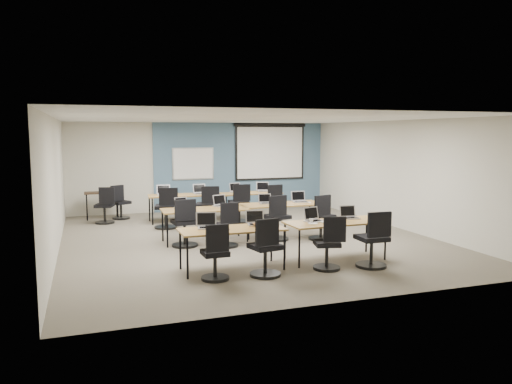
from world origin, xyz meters
name	(u,v)px	position (x,y,z in m)	size (l,w,h in m)	color
floor	(248,239)	(0.00, 0.00, 0.00)	(8.00, 9.00, 0.02)	#6B6354
ceiling	(247,119)	(0.00, 0.00, 2.70)	(8.00, 9.00, 0.02)	white
wall_back	(202,167)	(0.00, 4.50, 1.35)	(8.00, 0.04, 2.70)	beige
wall_front	(347,208)	(0.00, -4.50, 1.35)	(8.00, 0.04, 2.70)	beige
wall_left	(55,186)	(-4.00, 0.00, 1.35)	(0.04, 9.00, 2.70)	beige
wall_right	(400,175)	(4.00, 0.00, 1.35)	(0.04, 9.00, 2.70)	beige
blue_accent_panel	(241,166)	(1.25, 4.47, 1.35)	(5.50, 0.04, 2.70)	#3D5977
whiteboard	(193,164)	(-0.30, 4.43, 1.45)	(1.28, 0.03, 0.98)	#B4BBC0
projector_screen	(270,149)	(2.20, 4.41, 1.89)	(2.40, 0.10, 1.82)	black
training_table_front_left	(232,231)	(-1.05, -2.35, 0.69)	(1.83, 0.76, 0.73)	#9F703C
training_table_front_right	(335,224)	(0.99, -2.31, 0.69)	(1.89, 0.79, 0.73)	#985B30
training_table_mid_left	(205,211)	(-0.97, 0.04, 0.69)	(1.88, 0.78, 0.73)	#9B582C
training_table_mid_right	(281,205)	(0.90, 0.24, 0.69)	(1.94, 0.81, 0.73)	brown
training_table_back_left	(182,196)	(-0.98, 2.71, 0.68)	(1.78, 0.74, 0.73)	#A67033
training_table_back_right	(251,194)	(0.92, 2.55, 0.68)	(1.70, 0.71, 0.73)	#99572A
laptop_0	(207,224)	(-1.44, -2.15, 0.80)	(0.36, 0.30, 0.27)	#A6A6AB
mouse_0	(222,228)	(-1.21, -2.30, 0.74)	(0.06, 0.10, 0.04)	white
task_chair_0	(216,257)	(-1.48, -2.89, 0.39)	(0.46, 0.46, 0.95)	black
laptop_1	(256,221)	(-0.52, -2.13, 0.79)	(0.33, 0.28, 0.25)	#B9B9BB
mouse_1	(267,226)	(-0.41, -2.37, 0.74)	(0.06, 0.10, 0.03)	white
task_chair_1	(266,252)	(-0.64, -2.96, 0.41)	(0.52, 0.52, 1.00)	black
laptop_2	(313,218)	(0.61, -2.15, 0.79)	(0.35, 0.29, 0.26)	silver
mouse_2	(322,222)	(0.70, -2.36, 0.74)	(0.06, 0.10, 0.04)	white
task_chair_2	(329,248)	(0.54, -2.93, 0.40)	(0.48, 0.48, 0.96)	black
laptop_3	(350,215)	(1.41, -2.09, 0.79)	(0.32, 0.27, 0.24)	silver
mouse_3	(369,219)	(1.68, -2.36, 0.74)	(0.06, 0.09, 0.03)	white
task_chair_3	(373,244)	(1.36, -3.04, 0.42)	(0.55, 0.55, 1.02)	black
laptop_4	(182,205)	(-1.43, 0.36, 0.79)	(0.30, 0.25, 0.23)	#B5B5B7
mouse_4	(191,209)	(-1.27, 0.04, 0.74)	(0.06, 0.09, 0.03)	white
task_chair_4	(185,227)	(-1.49, -0.35, 0.43)	(0.55, 0.55, 1.03)	black
laptop_5	(220,203)	(-0.54, 0.33, 0.79)	(0.33, 0.28, 0.25)	silver
mouse_5	(234,206)	(-0.29, 0.10, 0.74)	(0.05, 0.09, 0.03)	white
task_chair_5	(228,229)	(-0.65, -0.66, 0.39)	(0.47, 0.47, 0.96)	black
laptop_6	(266,201)	(0.57, 0.37, 0.79)	(0.30, 0.25, 0.23)	#B1B2B9
mouse_6	(277,204)	(0.79, 0.16, 0.74)	(0.06, 0.10, 0.04)	white
task_chair_6	(277,222)	(0.57, -0.38, 0.43)	(0.55, 0.55, 1.03)	black
laptop_7	(300,199)	(1.43, 0.34, 0.79)	(0.34, 0.29, 0.26)	#B2B2B9
mouse_7	(310,202)	(1.60, 0.12, 0.74)	(0.06, 0.10, 0.03)	white
task_chair_7	(321,221)	(1.52, -0.65, 0.43)	(0.57, 0.55, 1.03)	black
laptop_8	(164,193)	(-1.45, 2.78, 0.80)	(0.36, 0.30, 0.27)	#ACACB2
mouse_8	(174,196)	(-1.22, 2.47, 0.74)	(0.07, 0.10, 0.04)	white
task_chair_8	(166,211)	(-1.55, 1.82, 0.43)	(0.57, 0.57, 1.05)	black
laptop_9	(200,191)	(-0.47, 2.73, 0.80)	(0.35, 0.30, 0.27)	silver
mouse_9	(204,194)	(-0.40, 2.54, 0.74)	(0.06, 0.09, 0.03)	white
task_chair_9	(207,209)	(-0.48, 1.88, 0.43)	(0.58, 0.56, 1.04)	black
laptop_10	(236,190)	(0.56, 2.77, 0.79)	(0.34, 0.29, 0.26)	#B1B1B1
mouse_10	(249,193)	(0.85, 2.47, 0.74)	(0.06, 0.09, 0.03)	white
task_chair_10	(239,206)	(0.43, 2.03, 0.43)	(0.57, 0.57, 1.04)	black
laptop_11	(264,189)	(1.36, 2.69, 0.80)	(0.35, 0.30, 0.27)	#A8A8A8
mouse_11	(274,191)	(1.61, 2.52, 0.74)	(0.06, 0.09, 0.03)	white
task_chair_11	(274,206)	(1.41, 2.01, 0.41)	(0.52, 0.52, 1.00)	black
blue_mousepad	(221,229)	(-1.26, -2.36, 0.73)	(0.25, 0.21, 0.01)	navy
snack_bowl	(259,225)	(-0.53, -2.32, 0.76)	(0.24, 0.24, 0.06)	brown
snack_plate	(313,223)	(0.49, -2.39, 0.74)	(0.18, 0.18, 0.01)	white
coffee_cup	(311,221)	(0.49, -2.32, 0.77)	(0.06, 0.06, 0.06)	silver
utility_table	(102,195)	(-3.01, 3.87, 0.66)	(0.93, 0.52, 0.75)	#372314
spare_chair_a	(120,205)	(-2.55, 3.59, 0.40)	(0.53, 0.48, 0.96)	black
spare_chair_b	(105,209)	(-2.96, 3.02, 0.40)	(0.51, 0.50, 0.98)	black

